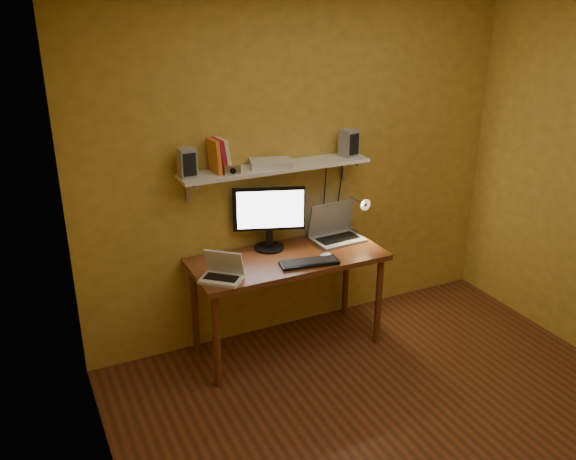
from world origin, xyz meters
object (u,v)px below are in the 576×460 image
speaker_right (349,143)px  router (271,163)px  laptop (335,230)px  keyboard (309,263)px  shelf_camera (233,170)px  desk (288,267)px  netbook (223,271)px  monitor (269,215)px  wall_shelf (276,168)px  speaker_left (187,163)px  desk_lamp (359,210)px  mouse (326,255)px

speaker_right → router: speaker_right is taller
laptop → keyboard: bearing=-143.8°
speaker_right → shelf_camera: speaker_right is taller
desk → shelf_camera: 0.83m
laptop → netbook: 1.04m
monitor → wall_shelf: bearing=24.2°
monitor → keyboard: (0.14, -0.37, -0.25)m
speaker_left → router: bearing=-1.4°
laptop → router: (-0.51, 0.04, 0.58)m
wall_shelf → speaker_left: 0.65m
netbook → desk_lamp: size_ratio=0.86×
mouse → speaker_left: (-0.88, 0.33, 0.71)m
wall_shelf → netbook: (-0.54, -0.33, -0.55)m
keyboard → speaker_left: bearing=162.1°
desk → wall_shelf: (0.00, 0.19, 0.69)m
laptop → speaker_right: 0.67m
desk_lamp → router: router is taller
monitor → keyboard: 0.47m
monitor → speaker_right: speaker_right is taller
speaker_left → router: 0.60m
keyboard → mouse: bearing=26.8°
router → speaker_left: bearing=179.3°
netbook → laptop: bearing=56.9°
shelf_camera → monitor: bearing=14.1°
speaker_left → mouse: bearing=-21.1°
keyboard → desk_lamp: bearing=37.2°
laptop → mouse: laptop is taller
monitor → speaker_left: size_ratio=2.56×
monitor → desk_lamp: (0.72, -0.06, -0.06)m
laptop → speaker_right: size_ratio=1.96×
monitor → router: (0.02, 0.00, 0.38)m
speaker_right → desk_lamp: bearing=-58.1°
desk_lamp → speaker_left: (-1.30, 0.07, 0.51)m
desk → netbook: size_ratio=4.35×
netbook → keyboard: bearing=37.1°
monitor → laptop: 0.56m
laptop → mouse: bearing=-133.5°
keyboard → desk_lamp: 0.68m
mouse → shelf_camera: (-0.59, 0.24, 0.64)m
router → monitor: bearing=-178.5°
mouse → desk_lamp: (0.42, 0.25, 0.19)m
wall_shelf → mouse: size_ratio=15.03×
speaker_left → shelf_camera: size_ratio=1.72×
wall_shelf → router: router is taller
mouse → desk_lamp: 0.53m
netbook → shelf_camera: 0.68m
desk → keyboard: bearing=-65.9°
speaker_left → netbook: bearing=-73.9°
keyboard → speaker_right: (0.51, 0.37, 0.71)m
keyboard → netbook: bearing=-174.7°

